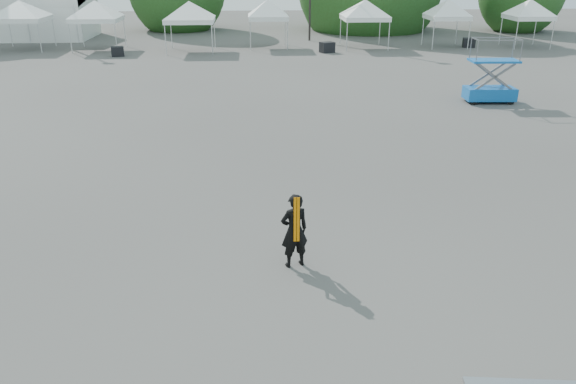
{
  "coord_description": "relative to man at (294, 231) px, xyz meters",
  "views": [
    {
      "loc": [
        -1.72,
        -13.15,
        5.98
      ],
      "look_at": [
        -0.97,
        -1.95,
        1.3
      ],
      "focal_mm": 35.0,
      "sensor_mm": 36.0,
      "label": 1
    }
  ],
  "objects": [
    {
      "name": "tent_g",
      "position": [
        13.37,
        30.81,
        2.24
      ],
      "size": [
        3.92,
        3.92,
        3.88
      ],
      "color": "silver",
      "rests_on": "ground"
    },
    {
      "name": "crate_east",
      "position": [
        15.07,
        30.44,
        -0.49
      ],
      "size": [
        0.96,
        0.82,
        0.65
      ],
      "primitive_type": "cube",
      "rotation": [
        0.0,
        0.0,
        -0.22
      ],
      "color": "black",
      "rests_on": "ground"
    },
    {
      "name": "tent_b",
      "position": [
        -16.64,
        31.57,
        2.24
      ],
      "size": [
        4.67,
        4.67,
        3.88
      ],
      "color": "silver",
      "rests_on": "ground"
    },
    {
      "name": "tent_c",
      "position": [
        -11.39,
        31.04,
        2.24
      ],
      "size": [
        4.56,
        4.56,
        3.88
      ],
      "color": "silver",
      "rests_on": "ground"
    },
    {
      "name": "tent_d",
      "position": [
        -4.84,
        29.94,
        2.24
      ],
      "size": [
        4.64,
        4.64,
        3.88
      ],
      "color": "silver",
      "rests_on": "ground"
    },
    {
      "name": "crate_west",
      "position": [
        -9.52,
        28.03,
        -0.5
      ],
      "size": [
        0.91,
        0.77,
        0.62
      ],
      "primitive_type": "cube",
      "rotation": [
        0.0,
        0.0,
        0.2
      ],
      "color": "black",
      "rests_on": "ground"
    },
    {
      "name": "tent_h",
      "position": [
        19.21,
        30.43,
        2.24
      ],
      "size": [
        3.99,
        3.99,
        3.88
      ],
      "color": "silver",
      "rests_on": "ground"
    },
    {
      "name": "tent_f",
      "position": [
        7.39,
        30.73,
        2.24
      ],
      "size": [
        4.45,
        4.45,
        3.88
      ],
      "color": "silver",
      "rests_on": "ground"
    },
    {
      "name": "scissor_lift",
      "position": [
        9.84,
        13.9,
        0.59
      ],
      "size": [
        2.21,
        1.19,
        2.79
      ],
      "rotation": [
        0.0,
        0.0,
        -0.05
      ],
      "color": "#0B4B99",
      "rests_on": "ground"
    },
    {
      "name": "crate_mid",
      "position": [
        4.49,
        28.73,
        -0.46
      ],
      "size": [
        1.1,
        1.0,
        0.7
      ],
      "primitive_type": "cube",
      "rotation": [
        0.0,
        0.0,
        0.4
      ],
      "color": "black",
      "rests_on": "ground"
    },
    {
      "name": "tent_e",
      "position": [
        0.55,
        31.39,
        2.24
      ],
      "size": [
        3.95,
        3.95,
        3.88
      ],
      "color": "silver",
      "rests_on": "ground"
    },
    {
      "name": "ground",
      "position": [
        0.9,
        2.85,
        -0.81
      ],
      "size": [
        120.0,
        120.0,
        0.0
      ],
      "primitive_type": "plane",
      "color": "#474442",
      "rests_on": "ground"
    },
    {
      "name": "man",
      "position": [
        0.0,
        0.0,
        0.0
      ],
      "size": [
        0.68,
        0.55,
        1.62
      ],
      "rotation": [
        0.0,
        0.0,
        3.45
      ],
      "color": "black",
      "rests_on": "ground"
    }
  ]
}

